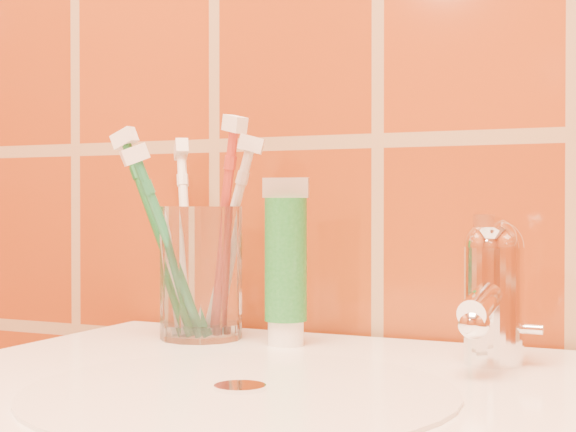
% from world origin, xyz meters
% --- Properties ---
extents(glass_tumbler, '(0.10, 0.10, 0.13)m').
position_xyz_m(glass_tumbler, '(-0.15, 1.11, 0.91)').
color(glass_tumbler, white).
rests_on(glass_tumbler, pedestal_sink).
extents(toothpaste_tube, '(0.04, 0.04, 0.15)m').
position_xyz_m(toothpaste_tube, '(-0.06, 1.11, 0.92)').
color(toothpaste_tube, white).
rests_on(toothpaste_tube, pedestal_sink).
extents(faucet, '(0.05, 0.11, 0.12)m').
position_xyz_m(faucet, '(0.14, 1.09, 0.91)').
color(faucet, white).
rests_on(faucet, pedestal_sink).
extents(toothbrush_0, '(0.14, 0.14, 0.20)m').
position_xyz_m(toothbrush_0, '(-0.16, 1.08, 0.94)').
color(toothbrush_0, '#1F7749').
rests_on(toothbrush_0, glass_tumbler).
extents(toothbrush_1, '(0.11, 0.10, 0.21)m').
position_xyz_m(toothbrush_1, '(-0.13, 1.13, 0.95)').
color(toothbrush_1, white).
rests_on(toothbrush_1, glass_tumbler).
extents(toothbrush_2, '(0.11, 0.11, 0.20)m').
position_xyz_m(toothbrush_2, '(-0.19, 1.10, 0.95)').
color(toothbrush_2, '#1B682F').
rests_on(toothbrush_2, glass_tumbler).
extents(toothbrush_3, '(0.10, 0.09, 0.22)m').
position_xyz_m(toothbrush_3, '(-0.12, 1.11, 0.96)').
color(toothbrush_3, '#A73023').
rests_on(toothbrush_3, glass_tumbler).
extents(toothbrush_4, '(0.15, 0.17, 0.22)m').
position_xyz_m(toothbrush_4, '(-0.18, 1.13, 0.95)').
color(toothbrush_4, white).
rests_on(toothbrush_4, glass_tumbler).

